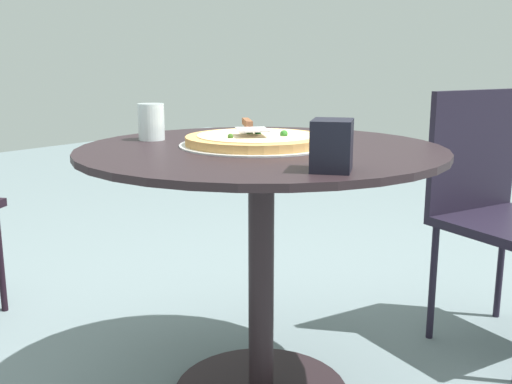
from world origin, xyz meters
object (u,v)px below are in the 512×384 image
at_px(pizza_on_tray, 256,140).
at_px(napkin_dispenser, 332,145).
at_px(patio_chair_near, 498,200).
at_px(pizza_server, 249,126).
at_px(drinking_cup, 151,122).
at_px(patio_table, 261,215).

xyz_separation_m(pizza_on_tray, napkin_dispenser, (-0.19, -0.35, 0.04)).
bearing_deg(napkin_dispenser, patio_chair_near, -29.71).
bearing_deg(pizza_server, napkin_dispenser, -116.94).
bearing_deg(napkin_dispenser, pizza_on_tray, 35.29).
distance_m(drinking_cup, napkin_dispenser, 0.67).
relative_size(pizza_server, drinking_cup, 1.81).
distance_m(pizza_on_tray, drinking_cup, 0.32).
relative_size(patio_table, pizza_on_tray, 2.36).
height_order(patio_table, pizza_on_tray, pizza_on_tray).
xyz_separation_m(drinking_cup, patio_chair_near, (0.87, -0.71, -0.28)).
bearing_deg(drinking_cup, patio_table, -74.94).
distance_m(patio_table, drinking_cup, 0.42).
distance_m(pizza_on_tray, napkin_dispenser, 0.40).
relative_size(patio_table, drinking_cup, 9.38).
bearing_deg(patio_chair_near, pizza_server, 150.65).
height_order(pizza_server, napkin_dispenser, napkin_dispenser).
bearing_deg(drinking_cup, pizza_server, -68.90).
relative_size(napkin_dispenser, patio_chair_near, 0.12).
distance_m(patio_table, pizza_on_tray, 0.20).
distance_m(pizza_on_tray, pizza_server, 0.05).
bearing_deg(pizza_on_tray, pizza_server, 73.89).
bearing_deg(patio_table, drinking_cup, 105.06).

